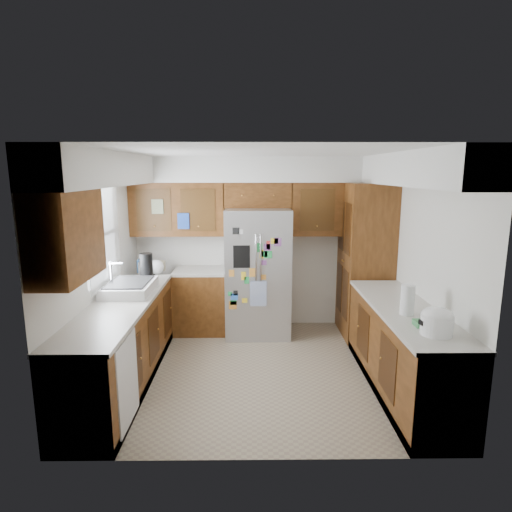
# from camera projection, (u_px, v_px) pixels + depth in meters

# --- Properties ---
(floor) EXTENTS (3.60, 3.60, 0.00)m
(floor) POSITION_uv_depth(u_px,v_px,m) (259.00, 370.00, 5.04)
(floor) COLOR tan
(floor) RESTS_ON ground
(room_shell) EXTENTS (3.64, 3.24, 2.52)m
(room_shell) POSITION_uv_depth(u_px,v_px,m) (250.00, 213.00, 5.04)
(room_shell) COLOR silver
(room_shell) RESTS_ON ground
(left_counter_run) EXTENTS (1.36, 3.20, 0.92)m
(left_counter_run) POSITION_uv_depth(u_px,v_px,m) (142.00, 335.00, 4.97)
(left_counter_run) COLOR #46260D
(left_counter_run) RESTS_ON ground
(right_counter_run) EXTENTS (0.63, 2.25, 0.92)m
(right_counter_run) POSITION_uv_depth(u_px,v_px,m) (402.00, 353.00, 4.51)
(right_counter_run) COLOR #46260D
(right_counter_run) RESTS_ON ground
(pantry) EXTENTS (0.60, 0.90, 2.15)m
(pantry) POSITION_uv_depth(u_px,v_px,m) (365.00, 261.00, 5.97)
(pantry) COLOR #46260D
(pantry) RESTS_ON ground
(fridge) EXTENTS (0.90, 0.79, 1.80)m
(fridge) POSITION_uv_depth(u_px,v_px,m) (258.00, 272.00, 6.04)
(fridge) COLOR #AEAFB4
(fridge) RESTS_ON ground
(bridge_cabinet) EXTENTS (0.96, 0.34, 0.35)m
(bridge_cabinet) POSITION_uv_depth(u_px,v_px,m) (258.00, 195.00, 6.06)
(bridge_cabinet) COLOR #46260D
(bridge_cabinet) RESTS_ON fridge
(fridge_top_items) EXTENTS (0.71, 0.29, 0.26)m
(fridge_top_items) POSITION_uv_depth(u_px,v_px,m) (256.00, 174.00, 5.98)
(fridge_top_items) COLOR #173BB1
(fridge_top_items) RESTS_ON bridge_cabinet
(sink_assembly) EXTENTS (0.52, 0.70, 0.37)m
(sink_assembly) POSITION_uv_depth(u_px,v_px,m) (130.00, 287.00, 4.93)
(sink_assembly) COLOR white
(sink_assembly) RESTS_ON left_counter_run
(left_counter_clutter) EXTENTS (0.38, 0.92, 0.38)m
(left_counter_clutter) POSITION_uv_depth(u_px,v_px,m) (149.00, 268.00, 5.62)
(left_counter_clutter) COLOR black
(left_counter_clutter) RESTS_ON left_counter_run
(rice_cooker) EXTENTS (0.28, 0.27, 0.24)m
(rice_cooker) POSITION_uv_depth(u_px,v_px,m) (437.00, 321.00, 3.66)
(rice_cooker) COLOR white
(rice_cooker) RESTS_ON right_counter_run
(paper_towel) EXTENTS (0.13, 0.13, 0.30)m
(paper_towel) POSITION_uv_depth(u_px,v_px,m) (408.00, 300.00, 4.17)
(paper_towel) COLOR white
(paper_towel) RESTS_ON right_counter_run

